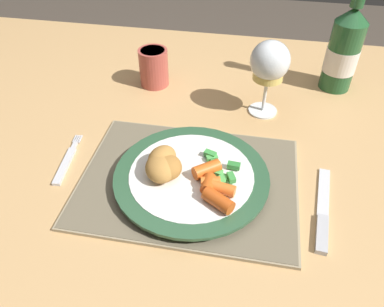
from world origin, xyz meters
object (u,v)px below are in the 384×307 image
Objects in this scene: wine_glass at (270,64)px; drinking_cup at (154,67)px; dinner_plate at (191,177)px; dining_table at (227,171)px; table_knife at (323,215)px; bottle at (344,49)px; fork at (67,162)px.

drinking_cup is at bearing 165.14° from wine_glass.
dining_table is at bearing 66.49° from dinner_plate.
table_knife is 0.42m from bottle.
dining_table is 0.16m from dinner_plate.
dining_table is 8.71× the size of table_knife.
dinner_plate is 0.97× the size of bottle.
fork is 0.50× the size of bottle.
dining_table is at bearing 137.28° from table_knife.
fork is 0.74× the size of table_knife.
dinner_plate reaches higher than table_knife.
fork is (-0.23, 0.01, -0.01)m from dinner_plate.
dinner_plate is 1.93× the size of fork.
wine_glass is (0.34, 0.23, 0.11)m from fork.
bottle is at bearing 54.02° from dinner_plate.
drinking_cup is (-0.36, 0.34, 0.04)m from table_knife.
fork is 0.43m from wine_glass.
wine_glass is (-0.10, 0.27, 0.11)m from table_knife.
wine_glass is (0.11, 0.24, 0.09)m from dinner_plate.
bottle is 0.42m from drinking_cup.
drinking_cup is at bearing 136.27° from dining_table.
fork is at bearing -146.29° from wine_glass.
bottle is at bearing 8.60° from drinking_cup.
table_knife is 2.11× the size of drinking_cup.
table_knife is 0.31m from wine_glass.
drinking_cup is (-0.15, 0.31, 0.03)m from dinner_plate.
drinking_cup is (0.09, 0.30, 0.04)m from fork.
table_knife is (0.45, -0.04, 0.00)m from fork.
dinner_plate reaches higher than fork.
bottle is (0.16, 0.13, -0.02)m from wine_glass.
fork is 0.63m from bottle.
dinner_plate is 0.23m from fork.
drinking_cup reaches higher than dining_table.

